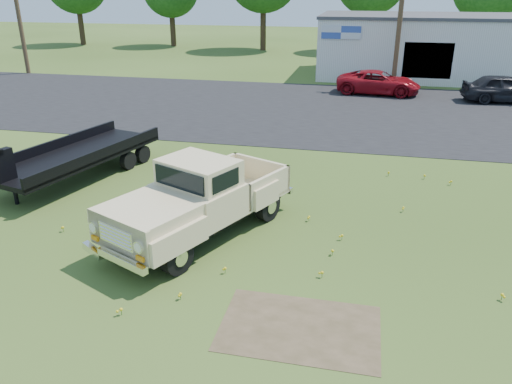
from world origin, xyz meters
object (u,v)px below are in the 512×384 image
Objects in this scene: vintage_pickup_truck at (200,198)px; red_pickup at (378,83)px; dark_sedan at (505,89)px; flatbed_trailer at (76,152)px.

vintage_pickup_truck is 20.04m from red_pickup.
vintage_pickup_truck is at bearing 144.31° from dark_sedan.
vintage_pickup_truck reaches higher than red_pickup.
dark_sedan reaches higher than red_pickup.
flatbed_trailer is (-5.34, 3.07, -0.13)m from vintage_pickup_truck.
dark_sedan is (6.76, -0.87, 0.08)m from red_pickup.
red_pickup is at bearing 73.34° from flatbed_trailer.
red_pickup is 1.09× the size of dark_sedan.
red_pickup is at bearing 101.47° from vintage_pickup_truck.
flatbed_trailer is 1.36× the size of red_pickup.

